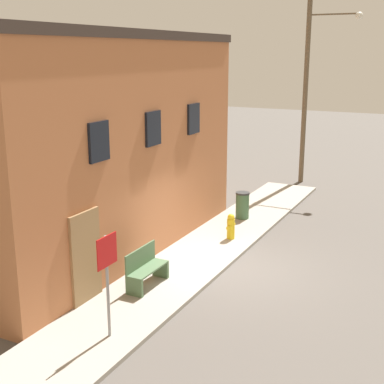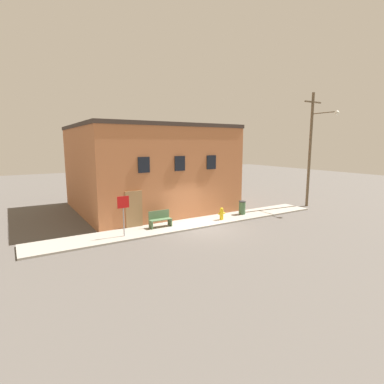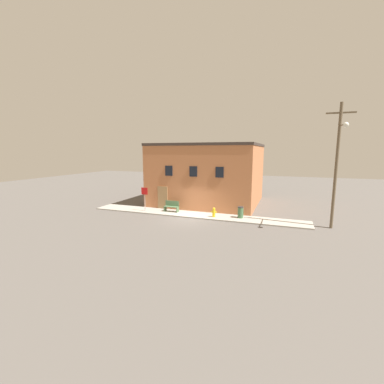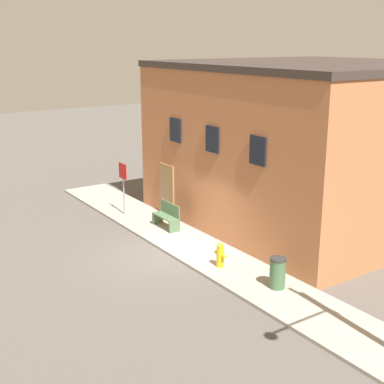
{
  "view_description": "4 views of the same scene",
  "coord_description": "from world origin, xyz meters",
  "px_view_note": "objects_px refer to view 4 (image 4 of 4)",
  "views": [
    {
      "loc": [
        -12.3,
        -5.11,
        5.59
      ],
      "look_at": [
        -0.11,
        1.04,
        2.0
      ],
      "focal_mm": 50.0,
      "sensor_mm": 36.0,
      "label": 1
    },
    {
      "loc": [
        -9.35,
        -13.94,
        4.85
      ],
      "look_at": [
        -0.11,
        1.04,
        2.0
      ],
      "focal_mm": 28.0,
      "sensor_mm": 36.0,
      "label": 2
    },
    {
      "loc": [
        7.3,
        -18.96,
        5.41
      ],
      "look_at": [
        -0.11,
        1.04,
        2.0
      ],
      "focal_mm": 24.0,
      "sensor_mm": 36.0,
      "label": 3
    },
    {
      "loc": [
        14.18,
        -8.62,
        6.89
      ],
      "look_at": [
        -0.11,
        1.04,
        2.0
      ],
      "focal_mm": 50.0,
      "sensor_mm": 36.0,
      "label": 4
    }
  ],
  "objects_px": {
    "bench": "(167,216)",
    "trash_bin": "(277,273)",
    "fire_hydrant": "(220,255)",
    "stop_sign": "(123,179)"
  },
  "relations": [
    {
      "from": "bench",
      "to": "trash_bin",
      "type": "bearing_deg",
      "value": -0.77
    },
    {
      "from": "fire_hydrant",
      "to": "bench",
      "type": "xyz_separation_m",
      "value": [
        -4.03,
        0.54,
        0.05
      ]
    },
    {
      "from": "stop_sign",
      "to": "trash_bin",
      "type": "xyz_separation_m",
      "value": [
        8.47,
        0.52,
        -1.01
      ]
    },
    {
      "from": "stop_sign",
      "to": "bench",
      "type": "height_order",
      "value": "stop_sign"
    },
    {
      "from": "stop_sign",
      "to": "bench",
      "type": "distance_m",
      "value": 2.63
    },
    {
      "from": "fire_hydrant",
      "to": "trash_bin",
      "type": "relative_size",
      "value": 0.86
    },
    {
      "from": "trash_bin",
      "to": "fire_hydrant",
      "type": "bearing_deg",
      "value": -167.77
    },
    {
      "from": "fire_hydrant",
      "to": "stop_sign",
      "type": "relative_size",
      "value": 0.37
    },
    {
      "from": "stop_sign",
      "to": "trash_bin",
      "type": "bearing_deg",
      "value": 3.54
    },
    {
      "from": "fire_hydrant",
      "to": "trash_bin",
      "type": "height_order",
      "value": "trash_bin"
    }
  ]
}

